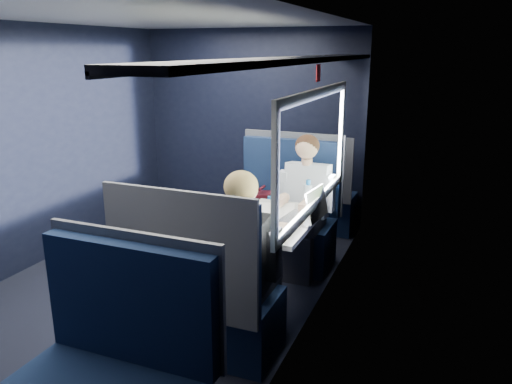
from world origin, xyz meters
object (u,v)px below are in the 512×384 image
at_px(table, 271,228).
at_px(seat_row_front, 310,197).
at_px(seat_row_back, 117,381).
at_px(cup, 321,202).
at_px(seat_bay_near, 283,220).
at_px(seat_bay_far, 201,300).
at_px(laptop, 308,212).
at_px(bottle_small, 308,195).
at_px(man, 304,199).
at_px(woman, 244,253).

distance_m(table, seat_row_front, 1.82).
height_order(seat_row_back, cup, seat_row_back).
height_order(seat_bay_near, seat_bay_far, same).
xyz_separation_m(seat_bay_near, laptop, (0.48, -0.80, 0.39)).
bearing_deg(seat_bay_far, bottle_small, 74.18).
bearing_deg(seat_row_back, table, 84.20).
bearing_deg(seat_bay_far, table, 78.22).
relative_size(seat_row_back, man, 0.88).
relative_size(seat_row_back, woman, 0.88).
relative_size(seat_row_front, bottle_small, 4.79).
distance_m(table, seat_row_back, 1.82).
bearing_deg(seat_row_back, bottle_small, 80.61).
bearing_deg(seat_bay_near, table, -77.61).
height_order(seat_bay_far, laptop, seat_bay_far).
relative_size(woman, bottle_small, 5.45).
distance_m(seat_bay_far, man, 1.62).
height_order(seat_bay_near, man, man).
bearing_deg(woman, bottle_small, 84.12).
height_order(woman, cup, woman).
relative_size(seat_bay_far, seat_row_front, 1.09).
bearing_deg(bottle_small, table, -113.79).
bearing_deg(man, seat_bay_near, 146.07).
xyz_separation_m(seat_row_back, cup, (0.48, 2.24, 0.38)).
bearing_deg(seat_row_front, seat_bay_far, -90.00).
distance_m(seat_row_front, seat_row_back, 3.59).
xyz_separation_m(man, woman, (0.00, -1.41, 0.01)).
height_order(seat_row_front, seat_row_back, same).
distance_m(seat_bay_near, seat_row_back, 2.67).
bearing_deg(table, man, 84.48).
distance_m(seat_row_back, bottle_small, 2.28).
height_order(laptop, bottle_small, laptop).
relative_size(seat_bay_near, seat_row_back, 1.09).
height_order(seat_row_front, man, man).
bearing_deg(man, laptop, -70.82).
distance_m(table, cup, 0.55).
bearing_deg(seat_row_front, cup, -70.51).
bearing_deg(table, seat_row_back, -95.80).
bearing_deg(seat_bay_near, seat_row_front, 89.42).
xyz_separation_m(woman, cup, (0.23, 1.15, 0.06)).
xyz_separation_m(seat_bay_near, seat_bay_far, (0.01, -1.75, -0.01)).
height_order(seat_bay_far, bottle_small, seat_bay_far).
relative_size(seat_bay_near, cup, 13.49).
distance_m(seat_bay_near, cup, 0.75).
relative_size(seat_bay_near, laptop, 3.27).
height_order(table, man, man).
distance_m(seat_bay_near, man, 0.43).
bearing_deg(table, laptop, 14.48).
bearing_deg(woman, seat_row_back, -102.93).
height_order(table, laptop, laptop).
relative_size(man, cup, 14.16).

